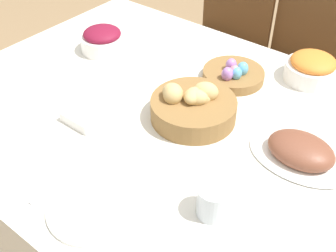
{
  "coord_description": "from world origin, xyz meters",
  "views": [
    {
      "loc": [
        0.6,
        -0.84,
        1.55
      ],
      "look_at": [
        0.0,
        -0.09,
        0.76
      ],
      "focal_mm": 45.0,
      "sensor_mm": 36.0,
      "label": 1
    }
  ],
  "objects_px": {
    "chair_far_left": "(222,37)",
    "egg_basket": "(233,74)",
    "dinner_plate": "(94,208)",
    "knife": "(137,238)",
    "beet_salad_bowl": "(103,40)",
    "carrot_bowl": "(312,68)",
    "drinking_cup": "(213,201)",
    "chair_far_center": "(296,62)",
    "ham_platter": "(301,152)",
    "spoon": "(146,245)",
    "bread_basket": "(193,106)",
    "fork": "(57,182)",
    "butter_dish": "(81,118)"
  },
  "relations": [
    {
      "from": "egg_basket",
      "to": "fork",
      "type": "relative_size",
      "value": 1.2
    },
    {
      "from": "bread_basket",
      "to": "beet_salad_bowl",
      "type": "relative_size",
      "value": 1.56
    },
    {
      "from": "dinner_plate",
      "to": "butter_dish",
      "type": "relative_size",
      "value": 1.98
    },
    {
      "from": "chair_far_left",
      "to": "knife",
      "type": "relative_size",
      "value": 5.16
    },
    {
      "from": "chair_far_center",
      "to": "bread_basket",
      "type": "distance_m",
      "value": 0.92
    },
    {
      "from": "drinking_cup",
      "to": "spoon",
      "type": "bearing_deg",
      "value": -110.51
    },
    {
      "from": "chair_far_left",
      "to": "bread_basket",
      "type": "relative_size",
      "value": 3.48
    },
    {
      "from": "drinking_cup",
      "to": "dinner_plate",
      "type": "bearing_deg",
      "value": -143.67
    },
    {
      "from": "ham_platter",
      "to": "dinner_plate",
      "type": "xyz_separation_m",
      "value": [
        -0.32,
        -0.49,
        -0.02
      ]
    },
    {
      "from": "bread_basket",
      "to": "spoon",
      "type": "height_order",
      "value": "bread_basket"
    },
    {
      "from": "egg_basket",
      "to": "beet_salad_bowl",
      "type": "distance_m",
      "value": 0.53
    },
    {
      "from": "bread_basket",
      "to": "dinner_plate",
      "type": "bearing_deg",
      "value": -87.03
    },
    {
      "from": "chair_far_left",
      "to": "drinking_cup",
      "type": "bearing_deg",
      "value": -56.73
    },
    {
      "from": "beet_salad_bowl",
      "to": "spoon",
      "type": "bearing_deg",
      "value": -38.9
    },
    {
      "from": "fork",
      "to": "drinking_cup",
      "type": "xyz_separation_m",
      "value": [
        0.38,
        0.17,
        0.04
      ]
    },
    {
      "from": "bread_basket",
      "to": "fork",
      "type": "bearing_deg",
      "value": -104.71
    },
    {
      "from": "carrot_bowl",
      "to": "beet_salad_bowl",
      "type": "relative_size",
      "value": 1.08
    },
    {
      "from": "dinner_plate",
      "to": "knife",
      "type": "relative_size",
      "value": 1.29
    },
    {
      "from": "dinner_plate",
      "to": "chair_far_center",
      "type": "bearing_deg",
      "value": 91.56
    },
    {
      "from": "chair_far_center",
      "to": "spoon",
      "type": "distance_m",
      "value": 1.37
    },
    {
      "from": "drinking_cup",
      "to": "chair_far_center",
      "type": "bearing_deg",
      "value": 103.25
    },
    {
      "from": "spoon",
      "to": "drinking_cup",
      "type": "bearing_deg",
      "value": 71.99
    },
    {
      "from": "chair_far_center",
      "to": "fork",
      "type": "height_order",
      "value": "chair_far_center"
    },
    {
      "from": "fork",
      "to": "chair_far_left",
      "type": "bearing_deg",
      "value": 100.84
    },
    {
      "from": "chair_far_center",
      "to": "spoon",
      "type": "bearing_deg",
      "value": -75.81
    },
    {
      "from": "ham_platter",
      "to": "bread_basket",
      "type": "bearing_deg",
      "value": -173.88
    },
    {
      "from": "chair_far_center",
      "to": "fork",
      "type": "relative_size",
      "value": 5.16
    },
    {
      "from": "chair_far_center",
      "to": "butter_dish",
      "type": "xyz_separation_m",
      "value": [
        -0.24,
        -1.12,
        0.23
      ]
    },
    {
      "from": "egg_basket",
      "to": "spoon",
      "type": "xyz_separation_m",
      "value": [
        0.21,
        -0.72,
        -0.02
      ]
    },
    {
      "from": "fork",
      "to": "spoon",
      "type": "height_order",
      "value": "same"
    },
    {
      "from": "egg_basket",
      "to": "chair_far_left",
      "type": "bearing_deg",
      "value": 124.32
    },
    {
      "from": "spoon",
      "to": "butter_dish",
      "type": "xyz_separation_m",
      "value": [
        -0.45,
        0.22,
        0.01
      ]
    },
    {
      "from": "chair_far_center",
      "to": "fork",
      "type": "distance_m",
      "value": 1.36
    },
    {
      "from": "knife",
      "to": "bread_basket",
      "type": "bearing_deg",
      "value": 107.6
    },
    {
      "from": "chair_far_left",
      "to": "beet_salad_bowl",
      "type": "bearing_deg",
      "value": -94.7
    },
    {
      "from": "dinner_plate",
      "to": "spoon",
      "type": "height_order",
      "value": "dinner_plate"
    },
    {
      "from": "butter_dish",
      "to": "chair_far_left",
      "type": "bearing_deg",
      "value": 99.08
    },
    {
      "from": "beet_salad_bowl",
      "to": "butter_dish",
      "type": "height_order",
      "value": "beet_salad_bowl"
    },
    {
      "from": "chair_far_left",
      "to": "carrot_bowl",
      "type": "bearing_deg",
      "value": -32.69
    },
    {
      "from": "ham_platter",
      "to": "carrot_bowl",
      "type": "height_order",
      "value": "carrot_bowl"
    },
    {
      "from": "chair_far_center",
      "to": "egg_basket",
      "type": "bearing_deg",
      "value": -84.7
    },
    {
      "from": "bread_basket",
      "to": "egg_basket",
      "type": "height_order",
      "value": "bread_basket"
    },
    {
      "from": "egg_basket",
      "to": "knife",
      "type": "distance_m",
      "value": 0.74
    },
    {
      "from": "chair_far_center",
      "to": "ham_platter",
      "type": "relative_size",
      "value": 3.17
    },
    {
      "from": "beet_salad_bowl",
      "to": "dinner_plate",
      "type": "height_order",
      "value": "beet_salad_bowl"
    },
    {
      "from": "chair_far_left",
      "to": "dinner_plate",
      "type": "xyz_separation_m",
      "value": [
        0.46,
        -1.34,
        0.22
      ]
    },
    {
      "from": "chair_far_left",
      "to": "egg_basket",
      "type": "xyz_separation_m",
      "value": [
        0.42,
        -0.62,
        0.24
      ]
    },
    {
      "from": "knife",
      "to": "drinking_cup",
      "type": "bearing_deg",
      "value": 58.88
    },
    {
      "from": "beet_salad_bowl",
      "to": "carrot_bowl",
      "type": "bearing_deg",
      "value": 22.95
    },
    {
      "from": "beet_salad_bowl",
      "to": "butter_dish",
      "type": "relative_size",
      "value": 1.46
    }
  ]
}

